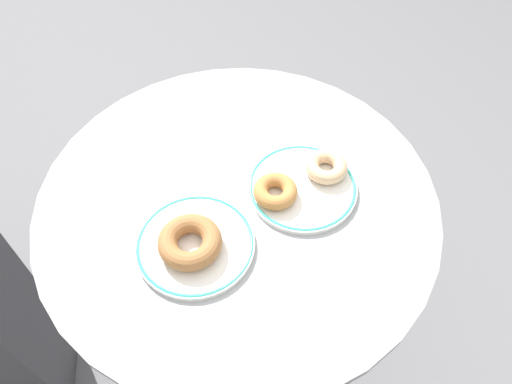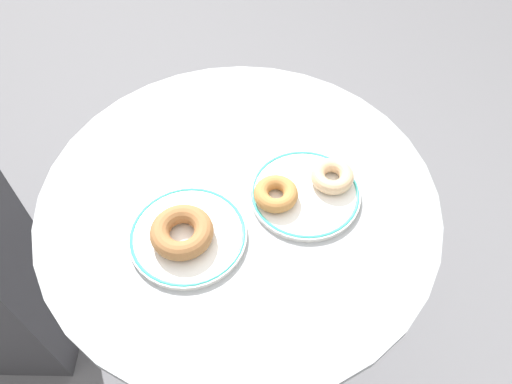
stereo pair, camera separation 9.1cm
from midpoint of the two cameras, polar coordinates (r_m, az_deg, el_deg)
The scene contains 7 objects.
ground_plane at distance 1.64m, azimuth -2.95°, elevation -17.23°, with size 7.00×7.00×0.02m, color slate.
cafe_table at distance 1.16m, azimuth -4.01°, elevation -8.58°, with size 0.76×0.76×0.77m.
plate_left at distance 0.89m, azimuth -9.87°, elevation -6.12°, with size 0.21×0.21×0.01m.
plate_right at distance 0.95m, azimuth 2.59°, elevation 0.39°, with size 0.21×0.21×0.01m.
donut_cinnamon at distance 0.87m, azimuth -10.55°, elevation -5.84°, with size 0.11×0.11×0.03m, color #A36B3D.
donut_glazed at distance 0.96m, azimuth 5.36°, elevation 2.71°, with size 0.08×0.08×0.03m, color #E0B789.
donut_old_fashioned at distance 0.92m, azimuth -0.59°, elevation -0.10°, with size 0.08×0.08×0.03m, color #BC7F42.
Camera 1 is at (-0.27, -0.49, 1.53)m, focal length 35.06 mm.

